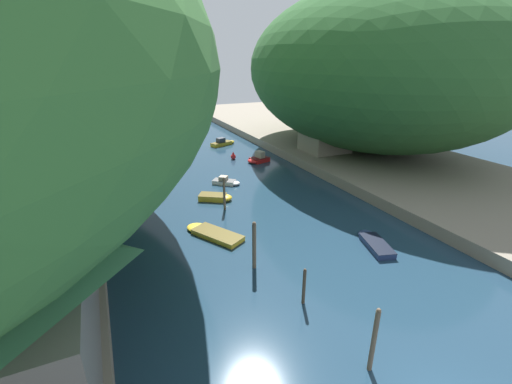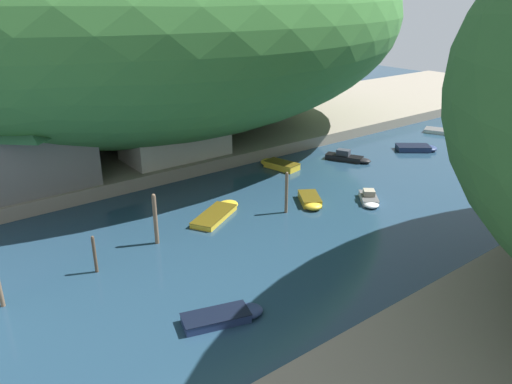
# 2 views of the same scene
# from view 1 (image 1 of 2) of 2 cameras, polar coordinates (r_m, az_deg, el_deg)

# --- Properties ---
(water_surface) EXTENTS (130.00, 130.00, 0.00)m
(water_surface) POSITION_cam_1_polar(r_m,az_deg,el_deg) (39.29, -6.33, 0.82)
(water_surface) COLOR #1E384C
(water_surface) RESTS_ON ground
(right_bank) EXTENTS (22.00, 120.00, 1.15)m
(right_bank) POSITION_cam_1_polar(r_m,az_deg,el_deg) (51.05, 19.50, 5.28)
(right_bank) COLOR gray
(right_bank) RESTS_ON ground
(hillside_right) EXTENTS (31.27, 43.78, 22.03)m
(hillside_right) POSITION_cam_1_polar(r_m,az_deg,el_deg) (53.43, 18.48, 18.78)
(hillside_right) COLOR #285628
(hillside_right) RESTS_ON right_bank
(boathouse_shed) EXTENTS (5.58, 10.29, 4.61)m
(boathouse_shed) POSITION_cam_1_polar(r_m,az_deg,el_deg) (29.65, -31.60, -2.19)
(boathouse_shed) COLOR #B2A899
(boathouse_shed) RESTS_ON left_bank
(right_bank_cottage) EXTENTS (6.28, 5.84, 4.82)m
(right_bank_cottage) POSITION_cam_1_polar(r_m,az_deg,el_deg) (50.34, 11.48, 9.48)
(right_bank_cottage) COLOR gray
(right_bank_cottage) RESTS_ON right_bank
(boat_cabin_cruiser) EXTENTS (3.44, 2.51, 1.47)m
(boat_cabin_cruiser) POSITION_cam_1_polar(r_m,az_deg,el_deg) (48.43, 0.32, 5.54)
(boat_cabin_cruiser) COLOR red
(boat_cabin_cruiser) RESTS_ON water_surface
(boat_far_upstream) EXTENTS (4.10, 4.50, 0.57)m
(boat_far_upstream) POSITION_cam_1_polar(r_m,az_deg,el_deg) (52.81, -17.06, 5.77)
(boat_far_upstream) COLOR navy
(boat_far_upstream) RESTS_ON water_surface
(boat_open_rowboat) EXTENTS (4.30, 2.42, 0.64)m
(boat_open_rowboat) POSITION_cam_1_polar(r_m,az_deg,el_deg) (37.74, -20.83, -0.91)
(boat_open_rowboat) COLOR gold
(boat_open_rowboat) RESTS_ON water_surface
(boat_navy_launch) EXTENTS (3.25, 3.02, 0.93)m
(boat_navy_launch) POSITION_cam_1_polar(r_m,az_deg,el_deg) (40.03, -4.91, 1.73)
(boat_navy_launch) COLOR white
(boat_navy_launch) RESTS_ON water_surface
(boat_near_quay) EXTENTS (2.60, 4.52, 0.50)m
(boat_near_quay) POSITION_cam_1_polar(r_m,az_deg,el_deg) (28.82, 19.04, -7.93)
(boat_near_quay) COLOR navy
(boat_near_quay) RESTS_ON water_surface
(boat_white_cruiser) EXTENTS (4.75, 2.86, 1.30)m
(boat_white_cruiser) POSITION_cam_1_polar(r_m,az_deg,el_deg) (58.29, -5.45, 8.19)
(boat_white_cruiser) COLOR gold
(boat_white_cruiser) RESTS_ON water_surface
(boat_small_dinghy) EXTENTS (4.23, 5.63, 0.41)m
(boat_small_dinghy) POSITION_cam_1_polar(r_m,az_deg,el_deg) (28.96, -7.42, -6.76)
(boat_small_dinghy) COLOR gold
(boat_small_dinghy) RESTS_ON water_surface
(boat_far_right_bank) EXTENTS (4.65, 3.58, 0.40)m
(boat_far_right_bank) POSITION_cam_1_polar(r_m,az_deg,el_deg) (60.79, -20.49, 7.28)
(boat_far_right_bank) COLOR white
(boat_far_right_bank) RESTS_ON water_surface
(boat_moored_right) EXTENTS (3.67, 3.03, 0.60)m
(boat_moored_right) POSITION_cam_1_polar(r_m,az_deg,el_deg) (35.70, -6.58, -0.88)
(boat_moored_right) COLOR gold
(boat_moored_right) RESTS_ON water_surface
(boat_red_skiff) EXTENTS (4.63, 3.11, 1.09)m
(boat_red_skiff) POSITION_cam_1_polar(r_m,az_deg,el_deg) (44.45, -18.11, 2.81)
(boat_red_skiff) COLOR black
(boat_red_skiff) RESTS_ON water_surface
(mooring_post_nearest) EXTENTS (0.23, 0.23, 3.59)m
(mooring_post_nearest) POSITION_cam_1_polar(r_m,az_deg,el_deg) (17.92, 19.05, -22.27)
(mooring_post_nearest) COLOR brown
(mooring_post_nearest) RESTS_ON water_surface
(mooring_post_second) EXTENTS (0.20, 0.20, 2.44)m
(mooring_post_second) POSITION_cam_1_polar(r_m,az_deg,el_deg) (21.22, 8.01, -15.26)
(mooring_post_second) COLOR #4C3D2D
(mooring_post_second) RESTS_ON water_surface
(mooring_post_middle) EXTENTS (0.28, 0.28, 3.60)m
(mooring_post_middle) POSITION_cam_1_polar(r_m,az_deg,el_deg) (23.81, -0.30, -8.85)
(mooring_post_middle) COLOR brown
(mooring_post_middle) RESTS_ON water_surface
(mooring_post_farthest) EXTENTS (0.24, 0.24, 3.31)m
(mooring_post_farthest) POSITION_cam_1_polar(r_m,az_deg,el_deg) (32.92, -5.31, -0.25)
(mooring_post_farthest) COLOR brown
(mooring_post_farthest) RESTS_ON water_surface
(channel_buoy_near) EXTENTS (0.75, 0.75, 1.13)m
(channel_buoy_near) POSITION_cam_1_polar(r_m,az_deg,el_deg) (49.83, -3.81, 5.95)
(channel_buoy_near) COLOR red
(channel_buoy_near) RESTS_ON water_surface
(person_by_boathouse) EXTENTS (0.24, 0.39, 1.69)m
(person_by_boathouse) POSITION_cam_1_polar(r_m,az_deg,el_deg) (28.37, -27.00, -5.40)
(person_by_boathouse) COLOR #282D3D
(person_by_boathouse) RESTS_ON left_bank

